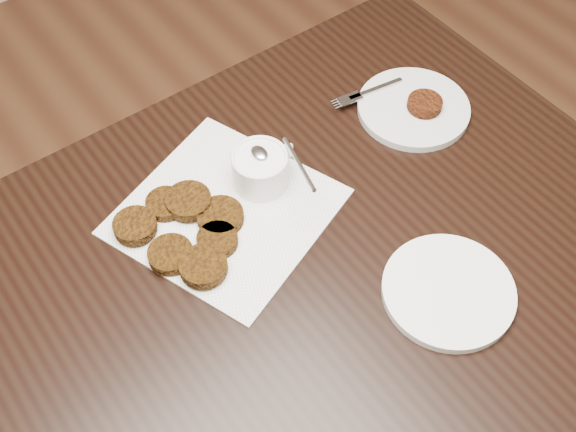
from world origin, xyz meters
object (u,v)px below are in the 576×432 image
(plate_empty, at_px, (448,291))
(table, at_px, (249,421))
(napkin, at_px, (226,212))
(plate_with_patty, at_px, (414,105))
(sauce_ramekin, at_px, (259,156))

(plate_empty, bearing_deg, table, 152.11)
(napkin, height_order, plate_with_patty, plate_with_patty)
(table, relative_size, napkin, 4.71)
(table, bearing_deg, sauce_ramekin, 47.03)
(plate_with_patty, xyz_separation_m, plate_empty, (-0.20, -0.30, -0.01))
(napkin, relative_size, sauce_ramekin, 2.33)
(sauce_ramekin, distance_m, plate_with_patty, 0.31)
(napkin, xyz_separation_m, plate_empty, (0.17, -0.31, 0.00))
(napkin, height_order, sauce_ramekin, sauce_ramekin)
(sauce_ramekin, xyz_separation_m, plate_with_patty, (0.30, -0.02, -0.05))
(napkin, distance_m, sauce_ramekin, 0.10)
(plate_with_patty, bearing_deg, sauce_ramekin, 175.27)
(table, xyz_separation_m, plate_with_patty, (0.47, 0.16, 0.39))
(napkin, relative_size, plate_empty, 1.53)
(napkin, relative_size, plate_with_patty, 1.50)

